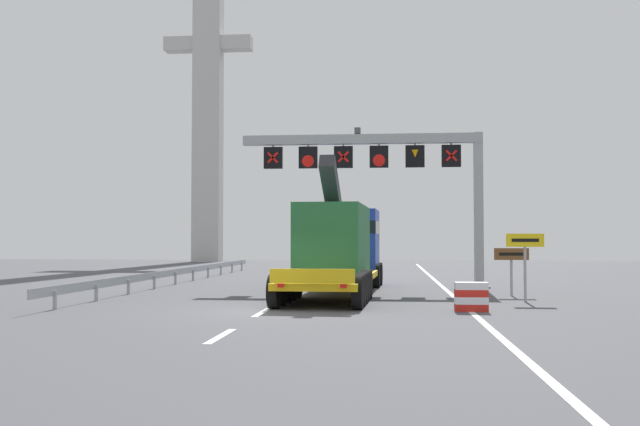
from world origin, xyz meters
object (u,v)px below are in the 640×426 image
heavy_haul_truck_yellow (341,245)px  tourist_info_sign_brown (511,260)px  overhead_lane_gantry (391,163)px  crash_barrier_striped (471,297)px  bridge_pylon_distant (208,82)px  exit_sign_yellow (525,251)px

heavy_haul_truck_yellow → tourist_info_sign_brown: 6.97m
overhead_lane_gantry → heavy_haul_truck_yellow: overhead_lane_gantry is taller
crash_barrier_striped → bridge_pylon_distant: 55.99m
overhead_lane_gantry → exit_sign_yellow: size_ratio=4.72×
bridge_pylon_distant → crash_barrier_striped: bearing=-66.8°
overhead_lane_gantry → exit_sign_yellow: (4.73, -7.50, -4.00)m
heavy_haul_truck_yellow → exit_sign_yellow: size_ratio=5.81×
tourist_info_sign_brown → crash_barrier_striped: tourist_info_sign_brown is taller
overhead_lane_gantry → crash_barrier_striped: size_ratio=11.41×
heavy_haul_truck_yellow → exit_sign_yellow: bearing=-30.6°
tourist_info_sign_brown → crash_barrier_striped: bearing=-109.9°
overhead_lane_gantry → heavy_haul_truck_yellow: 5.58m
exit_sign_yellow → crash_barrier_striped: 4.43m
overhead_lane_gantry → exit_sign_yellow: overhead_lane_gantry is taller
overhead_lane_gantry → heavy_haul_truck_yellow: bearing=-121.5°
tourist_info_sign_brown → overhead_lane_gantry: bearing=134.9°
exit_sign_yellow → tourist_info_sign_brown: bearing=90.4°
crash_barrier_striped → bridge_pylon_distant: bridge_pylon_distant is taller
exit_sign_yellow → crash_barrier_striped: (-2.30, -3.53, -1.37)m
overhead_lane_gantry → bridge_pylon_distant: (-18.45, 37.75, 12.52)m
tourist_info_sign_brown → exit_sign_yellow: bearing=-89.6°
overhead_lane_gantry → tourist_info_sign_brown: 7.99m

